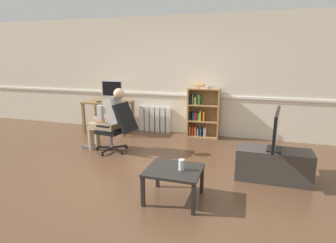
{
  "coord_description": "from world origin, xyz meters",
  "views": [
    {
      "loc": [
        1.51,
        -3.51,
        1.81
      ],
      "look_at": [
        0.15,
        0.85,
        0.7
      ],
      "focal_mm": 28.99,
      "sensor_mm": 36.0,
      "label": 1
    }
  ],
  "objects_px": {
    "person_seated": "(109,118)",
    "computer_desk": "(108,106)",
    "coffee_table": "(174,173)",
    "imac_monitor": "(112,89)",
    "tv_screen": "(276,130)",
    "office_chair": "(117,126)",
    "radiator": "(155,119)",
    "computer_mouse": "(117,102)",
    "bookshelf": "(202,113)",
    "drinking_glass": "(182,165)",
    "tv_stand": "(273,165)",
    "keyboard": "(105,102)"
  },
  "relations": [
    {
      "from": "imac_monitor",
      "to": "coffee_table",
      "type": "relative_size",
      "value": 0.77
    },
    {
      "from": "drinking_glass",
      "to": "coffee_table",
      "type": "bearing_deg",
      "value": -179.19
    },
    {
      "from": "computer_desk",
      "to": "radiator",
      "type": "height_order",
      "value": "computer_desk"
    },
    {
      "from": "computer_mouse",
      "to": "radiator",
      "type": "distance_m",
      "value": 1.01
    },
    {
      "from": "computer_mouse",
      "to": "bookshelf",
      "type": "xyz_separation_m",
      "value": [
        1.91,
        0.41,
        -0.22
      ]
    },
    {
      "from": "radiator",
      "to": "imac_monitor",
      "type": "bearing_deg",
      "value": -162.04
    },
    {
      "from": "computer_mouse",
      "to": "radiator",
      "type": "height_order",
      "value": "computer_mouse"
    },
    {
      "from": "imac_monitor",
      "to": "drinking_glass",
      "type": "relative_size",
      "value": 3.86
    },
    {
      "from": "imac_monitor",
      "to": "tv_stand",
      "type": "xyz_separation_m",
      "value": [
        3.55,
        -1.7,
        -0.8
      ]
    },
    {
      "from": "computer_mouse",
      "to": "bookshelf",
      "type": "relative_size",
      "value": 0.08
    },
    {
      "from": "computer_desk",
      "to": "keyboard",
      "type": "xyz_separation_m",
      "value": [
        -0.0,
        -0.14,
        0.13
      ]
    },
    {
      "from": "radiator",
      "to": "coffee_table",
      "type": "bearing_deg",
      "value": -65.85
    },
    {
      "from": "tv_screen",
      "to": "drinking_glass",
      "type": "bearing_deg",
      "value": 137.75
    },
    {
      "from": "imac_monitor",
      "to": "radiator",
      "type": "bearing_deg",
      "value": 17.96
    },
    {
      "from": "imac_monitor",
      "to": "office_chair",
      "type": "bearing_deg",
      "value": -58.38
    },
    {
      "from": "computer_desk",
      "to": "radiator",
      "type": "xyz_separation_m",
      "value": [
        1.04,
        0.39,
        -0.33
      ]
    },
    {
      "from": "imac_monitor",
      "to": "office_chair",
      "type": "relative_size",
      "value": 0.55
    },
    {
      "from": "radiator",
      "to": "tv_stand",
      "type": "relative_size",
      "value": 0.74
    },
    {
      "from": "computer_mouse",
      "to": "tv_screen",
      "type": "xyz_separation_m",
      "value": [
        3.33,
        -1.5,
        0.01
      ]
    },
    {
      "from": "keyboard",
      "to": "tv_screen",
      "type": "height_order",
      "value": "tv_screen"
    },
    {
      "from": "computer_mouse",
      "to": "tv_screen",
      "type": "bearing_deg",
      "value": -24.27
    },
    {
      "from": "bookshelf",
      "to": "office_chair",
      "type": "bearing_deg",
      "value": -131.37
    },
    {
      "from": "person_seated",
      "to": "coffee_table",
      "type": "distance_m",
      "value": 2.23
    },
    {
      "from": "computer_mouse",
      "to": "coffee_table",
      "type": "relative_size",
      "value": 0.14
    },
    {
      "from": "imac_monitor",
      "to": "computer_mouse",
      "type": "relative_size",
      "value": 5.33
    },
    {
      "from": "keyboard",
      "to": "drinking_glass",
      "type": "xyz_separation_m",
      "value": [
        2.49,
        -2.47,
        -0.28
      ]
    },
    {
      "from": "bookshelf",
      "to": "drinking_glass",
      "type": "height_order",
      "value": "bookshelf"
    },
    {
      "from": "computer_mouse",
      "to": "coffee_table",
      "type": "xyz_separation_m",
      "value": [
        2.08,
        -2.49,
        -0.41
      ]
    },
    {
      "from": "bookshelf",
      "to": "coffee_table",
      "type": "distance_m",
      "value": 2.91
    },
    {
      "from": "keyboard",
      "to": "bookshelf",
      "type": "relative_size",
      "value": 0.33
    },
    {
      "from": "radiator",
      "to": "coffee_table",
      "type": "height_order",
      "value": "radiator"
    },
    {
      "from": "office_chair",
      "to": "imac_monitor",
      "type": "bearing_deg",
      "value": -140.83
    },
    {
      "from": "bookshelf",
      "to": "tv_screen",
      "type": "xyz_separation_m",
      "value": [
        1.42,
        -1.91,
        0.23
      ]
    },
    {
      "from": "person_seated",
      "to": "computer_desk",
      "type": "bearing_deg",
      "value": -142.65
    },
    {
      "from": "office_chair",
      "to": "drinking_glass",
      "type": "distance_m",
      "value": 2.12
    },
    {
      "from": "imac_monitor",
      "to": "tv_screen",
      "type": "height_order",
      "value": "imac_monitor"
    },
    {
      "from": "bookshelf",
      "to": "radiator",
      "type": "bearing_deg",
      "value": 175.27
    },
    {
      "from": "computer_mouse",
      "to": "coffee_table",
      "type": "bearing_deg",
      "value": -50.06
    },
    {
      "from": "office_chair",
      "to": "tv_stand",
      "type": "relative_size",
      "value": 0.91
    },
    {
      "from": "keyboard",
      "to": "radiator",
      "type": "relative_size",
      "value": 0.5
    },
    {
      "from": "office_chair",
      "to": "drinking_glass",
      "type": "height_order",
      "value": "office_chair"
    },
    {
      "from": "computer_desk",
      "to": "computer_mouse",
      "type": "bearing_deg",
      "value": -21.44
    },
    {
      "from": "computer_desk",
      "to": "keyboard",
      "type": "height_order",
      "value": "keyboard"
    },
    {
      "from": "person_seated",
      "to": "tv_stand",
      "type": "bearing_deg",
      "value": 89.36
    },
    {
      "from": "computer_desk",
      "to": "coffee_table",
      "type": "height_order",
      "value": "computer_desk"
    },
    {
      "from": "imac_monitor",
      "to": "radiator",
      "type": "xyz_separation_m",
      "value": [
        0.96,
        0.31,
        -0.72
      ]
    },
    {
      "from": "radiator",
      "to": "office_chair",
      "type": "bearing_deg",
      "value": -95.86
    },
    {
      "from": "person_seated",
      "to": "radiator",
      "type": "bearing_deg",
      "value": 174.77
    },
    {
      "from": "bookshelf",
      "to": "coffee_table",
      "type": "height_order",
      "value": "bookshelf"
    },
    {
      "from": "person_seated",
      "to": "tv_screen",
      "type": "distance_m",
      "value": 2.98
    }
  ]
}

